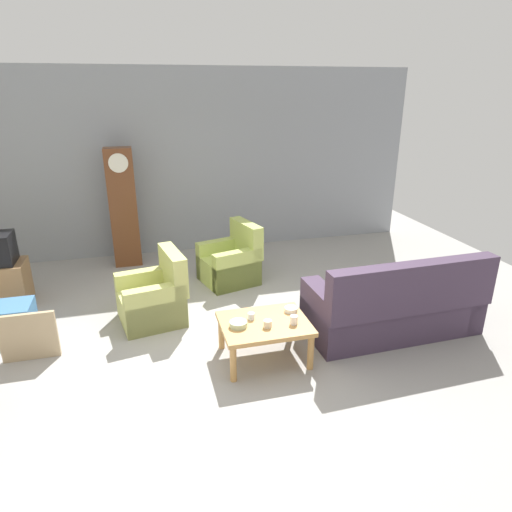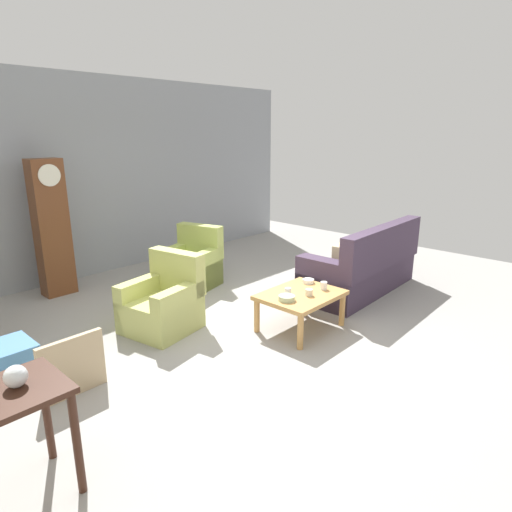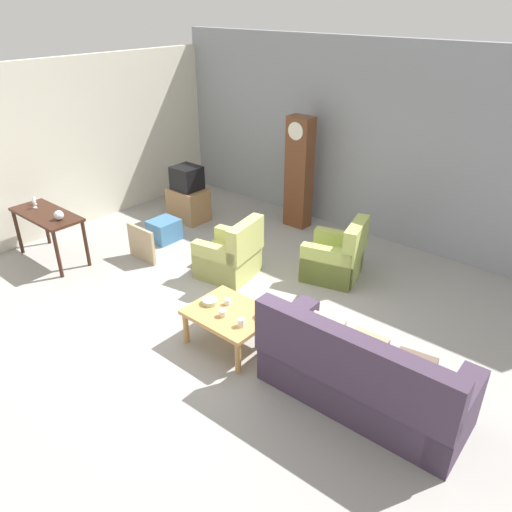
# 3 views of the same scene
# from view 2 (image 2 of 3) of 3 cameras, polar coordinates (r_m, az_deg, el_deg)

# --- Properties ---
(ground_plane) EXTENTS (10.40, 10.40, 0.00)m
(ground_plane) POSITION_cam_2_polar(r_m,az_deg,el_deg) (5.44, 0.66, -9.47)
(ground_plane) COLOR #999691
(garage_door_wall) EXTENTS (8.40, 0.16, 3.20)m
(garage_door_wall) POSITION_cam_2_polar(r_m,az_deg,el_deg) (7.84, -19.49, 9.64)
(garage_door_wall) COLOR gray
(garage_door_wall) RESTS_ON ground_plane
(couch_floral) EXTENTS (2.12, 0.94, 1.04)m
(couch_floral) POSITION_cam_2_polar(r_m,az_deg,el_deg) (6.77, 13.65, -1.56)
(couch_floral) COLOR #423347
(couch_floral) RESTS_ON ground_plane
(armchair_olive_near) EXTENTS (0.91, 0.89, 0.92)m
(armchair_olive_near) POSITION_cam_2_polar(r_m,az_deg,el_deg) (5.46, -11.91, -6.24)
(armchair_olive_near) COLOR #B7BC66
(armchair_olive_near) RESTS_ON ground_plane
(armchair_olive_far) EXTENTS (0.96, 0.94, 0.92)m
(armchair_olive_far) POSITION_cam_2_polar(r_m,az_deg,el_deg) (6.89, -8.41, -1.40)
(armchair_olive_far) COLOR #ACBC5C
(armchair_olive_far) RESTS_ON ground_plane
(coffee_table_wood) EXTENTS (0.96, 0.76, 0.46)m
(coffee_table_wood) POSITION_cam_2_polar(r_m,az_deg,el_deg) (5.34, 5.81, -5.47)
(coffee_table_wood) COLOR tan
(coffee_table_wood) RESTS_ON ground_plane
(grandfather_clock) EXTENTS (0.44, 0.30, 1.97)m
(grandfather_clock) POSITION_cam_2_polar(r_m,az_deg,el_deg) (6.95, -24.93, 3.28)
(grandfather_clock) COLOR brown
(grandfather_clock) RESTS_ON ground_plane
(framed_picture_leaning) EXTENTS (0.60, 0.05, 0.56)m
(framed_picture_leaning) POSITION_cam_2_polar(r_m,az_deg,el_deg) (4.42, -22.65, -13.09)
(framed_picture_leaning) COLOR tan
(framed_picture_leaning) RESTS_ON ground_plane
(storage_box_blue) EXTENTS (0.42, 0.47, 0.37)m
(storage_box_blue) POSITION_cam_2_polar(r_m,az_deg,el_deg) (4.97, -29.18, -11.87)
(storage_box_blue) COLOR teal
(storage_box_blue) RESTS_ON ground_plane
(glass_dome_cloche) EXTENTS (0.14, 0.14, 0.14)m
(glass_dome_cloche) POSITION_cam_2_polar(r_m,az_deg,el_deg) (3.20, -28.68, -13.52)
(glass_dome_cloche) COLOR silver
(glass_dome_cloche) RESTS_ON console_table_dark
(cup_white_porcelain) EXTENTS (0.08, 0.08, 0.10)m
(cup_white_porcelain) POSITION_cam_2_polar(r_m,az_deg,el_deg) (5.46, 8.76, -3.81)
(cup_white_porcelain) COLOR white
(cup_white_porcelain) RESTS_ON coffee_table_wood
(cup_blue_rimmed) EXTENTS (0.08, 0.08, 0.07)m
(cup_blue_rimmed) POSITION_cam_2_polar(r_m,az_deg,el_deg) (5.27, 4.15, -4.53)
(cup_blue_rimmed) COLOR silver
(cup_blue_rimmed) RESTS_ON coffee_table_wood
(cup_cream_tall) EXTENTS (0.09, 0.09, 0.08)m
(cup_cream_tall) POSITION_cam_2_polar(r_m,az_deg,el_deg) (5.24, 6.87, -4.69)
(cup_cream_tall) COLOR beige
(cup_cream_tall) RESTS_ON coffee_table_wood
(bowl_white_stacked) EXTENTS (0.15, 0.15, 0.05)m
(bowl_white_stacked) POSITION_cam_2_polar(r_m,az_deg,el_deg) (5.67, 6.78, -3.23)
(bowl_white_stacked) COLOR white
(bowl_white_stacked) RESTS_ON coffee_table_wood
(bowl_shallow_green) EXTENTS (0.19, 0.19, 0.06)m
(bowl_shallow_green) POSITION_cam_2_polar(r_m,az_deg,el_deg) (5.08, 4.00, -5.44)
(bowl_shallow_green) COLOR #B2C69E
(bowl_shallow_green) RESTS_ON coffee_table_wood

